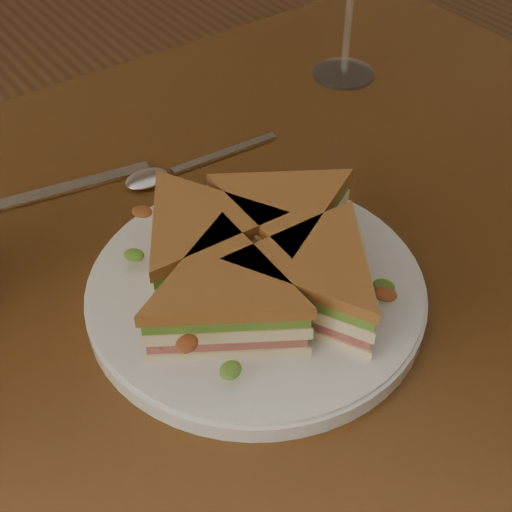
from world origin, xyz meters
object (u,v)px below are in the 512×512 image
object	(u,v)px
plate	(256,291)
sandwich_wedges	(256,260)
spoon	(166,173)
table	(208,345)
knife	(43,195)

from	to	relation	value
plate	sandwich_wedges	xyz separation A→B (m)	(0.00, 0.00, 0.04)
sandwich_wedges	spoon	size ratio (longest dim) A/B	1.63
plate	sandwich_wedges	world-z (taller)	sandwich_wedges
table	plate	distance (m)	0.12
sandwich_wedges	spoon	world-z (taller)	sandwich_wedges
spoon	sandwich_wedges	bearing A→B (deg)	-93.97
plate	table	bearing A→B (deg)	114.52
table	sandwich_wedges	size ratio (longest dim) A/B	4.01
table	spoon	xyz separation A→B (m)	(0.05, 0.15, 0.10)
sandwich_wedges	knife	bearing A→B (deg)	111.33
spoon	knife	bearing A→B (deg)	163.68
table	spoon	distance (m)	0.19
table	plate	world-z (taller)	plate
plate	knife	world-z (taller)	plate
sandwich_wedges	knife	xyz separation A→B (m)	(-0.10, 0.24, -0.04)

